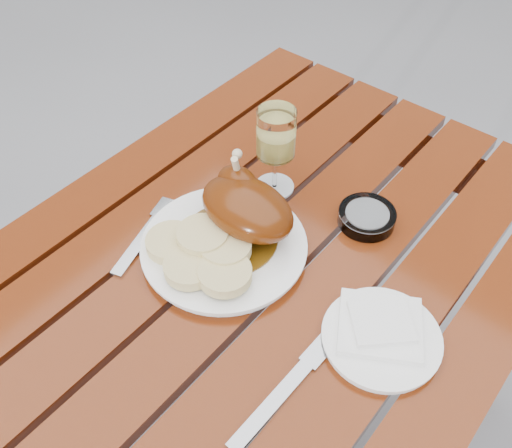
{
  "coord_description": "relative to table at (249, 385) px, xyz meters",
  "views": [
    {
      "loc": [
        0.37,
        -0.43,
        1.48
      ],
      "look_at": [
        -0.04,
        0.08,
        0.78
      ],
      "focal_mm": 40.0,
      "sensor_mm": 36.0,
      "label": 1
    }
  ],
  "objects": [
    {
      "name": "table",
      "position": [
        0.0,
        0.0,
        0.0
      ],
      "size": [
        0.8,
        1.2,
        0.75
      ],
      "primitive_type": "cube",
      "color": "maroon",
      "rests_on": "ground"
    },
    {
      "name": "dinner_plate",
      "position": [
        -0.06,
        0.02,
        0.38
      ],
      "size": [
        0.33,
        0.33,
        0.02
      ],
      "primitive_type": "cylinder",
      "rotation": [
        0.0,
        0.0,
        -0.21
      ],
      "color": "white",
      "rests_on": "table"
    },
    {
      "name": "roast_duck",
      "position": [
        -0.06,
        0.07,
        0.44
      ],
      "size": [
        0.18,
        0.18,
        0.12
      ],
      "color": "#543309",
      "rests_on": "dinner_plate"
    },
    {
      "name": "bread_dumplings",
      "position": [
        -0.07,
        -0.03,
        0.41
      ],
      "size": [
        0.2,
        0.15,
        0.04
      ],
      "color": "#DAC985",
      "rests_on": "dinner_plate"
    },
    {
      "name": "wine_glass",
      "position": [
        -0.1,
        0.19,
        0.46
      ],
      "size": [
        0.08,
        0.08,
        0.17
      ],
      "primitive_type": "cylinder",
      "rotation": [
        0.0,
        0.0,
        -0.15
      ],
      "color": "#EFDF6C",
      "rests_on": "table"
    },
    {
      "name": "side_plate",
      "position": [
        0.23,
        0.03,
        0.38
      ],
      "size": [
        0.22,
        0.22,
        0.01
      ],
      "primitive_type": "cylinder",
      "rotation": [
        0.0,
        0.0,
        0.32
      ],
      "color": "white",
      "rests_on": "table"
    },
    {
      "name": "napkin",
      "position": [
        0.22,
        0.04,
        0.39
      ],
      "size": [
        0.16,
        0.16,
        0.01
      ],
      "primitive_type": "cube",
      "rotation": [
        0.0,
        0.0,
        0.52
      ],
      "color": "white",
      "rests_on": "side_plate"
    },
    {
      "name": "ashtray",
      "position": [
        0.08,
        0.22,
        0.39
      ],
      "size": [
        0.1,
        0.1,
        0.03
      ],
      "primitive_type": "cylinder",
      "rotation": [
        0.0,
        0.0,
        -0.01
      ],
      "color": "#B2B7BC",
      "rests_on": "table"
    },
    {
      "name": "fork",
      "position": [
        -0.19,
        -0.05,
        0.38
      ],
      "size": [
        0.07,
        0.17,
        0.01
      ],
      "primitive_type": "cube",
      "rotation": [
        0.0,
        0.0,
        0.3
      ],
      "color": "gray",
      "rests_on": "table"
    },
    {
      "name": "knife",
      "position": [
        0.17,
        -0.12,
        0.38
      ],
      "size": [
        0.03,
        0.22,
        0.01
      ],
      "primitive_type": "cube",
      "rotation": [
        0.0,
        0.0,
        -0.02
      ],
      "color": "gray",
      "rests_on": "table"
    }
  ]
}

